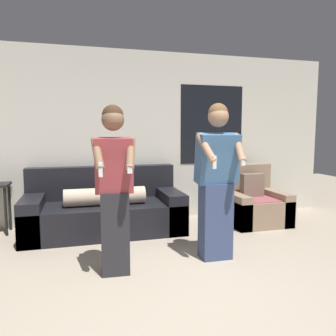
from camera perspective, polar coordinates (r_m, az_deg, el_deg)
The scene contains 6 objects.
ground_plane at distance 2.92m, azimuth 5.01°, elevation -23.19°, with size 14.00×14.00×0.00m, color tan.
wall_back at distance 5.29m, azimuth -5.37°, elevation 5.45°, with size 6.74×0.07×2.70m.
couch at distance 4.84m, azimuth -10.98°, elevation -7.21°, with size 2.19×1.00×0.91m.
armchair at distance 5.40m, azimuth 14.42°, elevation -6.02°, with size 0.89×0.89×0.90m.
person_left at distance 3.30m, azimuth -9.36°, elevation -3.43°, with size 0.44×0.48×1.70m.
person_right at distance 3.69m, azimuth 8.48°, elevation -2.30°, with size 0.52×0.48×1.74m.
Camera 1 is at (-0.89, -2.37, 1.44)m, focal length 35.00 mm.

